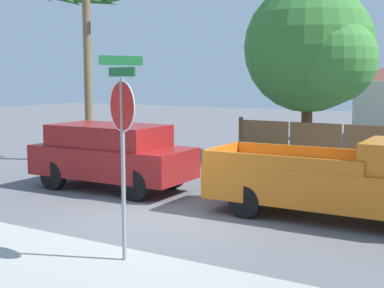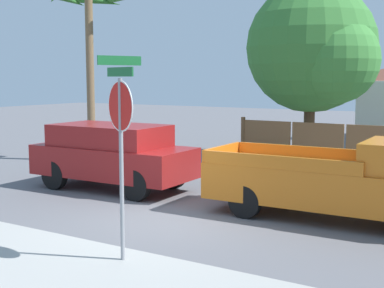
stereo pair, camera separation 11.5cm
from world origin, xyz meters
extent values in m
plane|color=slate|center=(0.00, 0.00, 0.00)|extent=(80.00, 80.00, 0.00)
cube|color=#A3A39E|center=(0.00, -3.60, 0.00)|extent=(36.00, 3.20, 0.01)
cube|color=brown|center=(-1.44, 8.84, 0.73)|extent=(1.85, 0.06, 1.47)
cube|color=brown|center=(0.49, 8.84, 0.73)|extent=(1.85, 0.06, 1.47)
cube|color=brown|center=(2.41, 8.84, 0.73)|extent=(1.85, 0.06, 1.47)
cube|color=brown|center=(-2.40, 8.84, 0.78)|extent=(0.12, 0.12, 1.57)
cylinder|color=brown|center=(-0.16, 9.82, 1.18)|extent=(0.40, 0.40, 2.35)
sphere|color=#387A33|center=(-0.16, 9.82, 4.13)|extent=(4.73, 4.73, 4.73)
sphere|color=#3C8437|center=(0.90, 9.23, 3.65)|extent=(3.07, 3.07, 3.07)
cylinder|color=brown|center=(-6.82, 5.34, 3.10)|extent=(0.28, 0.28, 6.20)
cone|color=#2D6B28|center=(-7.37, 6.28, 5.91)|extent=(1.98, 1.40, 0.75)
cube|color=maroon|center=(-2.91, 1.87, 0.78)|extent=(4.47, 2.00, 0.82)
cube|color=maroon|center=(-3.02, 1.87, 1.48)|extent=(3.14, 1.82, 0.58)
cube|color=black|center=(-1.55, 1.90, 1.48)|extent=(0.10, 1.68, 0.49)
cylinder|color=black|center=(-1.56, 2.74, 0.39)|extent=(0.79, 0.22, 0.79)
cylinder|color=black|center=(-1.52, 1.06, 0.39)|extent=(0.79, 0.22, 0.79)
cylinder|color=black|center=(-4.30, 2.68, 0.39)|extent=(0.79, 0.22, 0.79)
cylinder|color=black|center=(-4.27, 1.00, 0.39)|extent=(0.79, 0.22, 0.79)
cube|color=orange|center=(3.18, 1.87, 0.75)|extent=(5.53, 2.02, 0.80)
cube|color=orange|center=(2.24, 2.75, 1.29)|extent=(3.45, 0.16, 0.28)
cube|color=orange|center=(2.28, 0.95, 1.29)|extent=(3.45, 0.16, 0.28)
cube|color=orange|center=(0.48, 1.81, 1.29)|extent=(0.12, 1.80, 0.28)
cylinder|color=black|center=(1.46, 2.67, 0.36)|extent=(0.72, 0.22, 0.72)
cylinder|color=black|center=(1.50, 1.00, 0.36)|extent=(0.72, 0.22, 0.72)
cylinder|color=gray|center=(0.94, -2.51, 1.51)|extent=(0.07, 0.07, 3.03)
cylinder|color=red|center=(0.94, -2.51, 2.57)|extent=(0.73, 0.34, 0.79)
cylinder|color=white|center=(0.94, -2.51, 2.57)|extent=(0.77, 0.34, 0.83)
cube|color=#19602D|center=(0.94, -2.51, 3.13)|extent=(0.80, 0.37, 0.15)
cube|color=#19602D|center=(0.94, -2.51, 3.31)|extent=(0.33, 0.72, 0.15)
camera|label=1|loc=(6.35, -9.34, 3.03)|focal=50.00mm
camera|label=2|loc=(6.45, -9.28, 3.03)|focal=50.00mm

